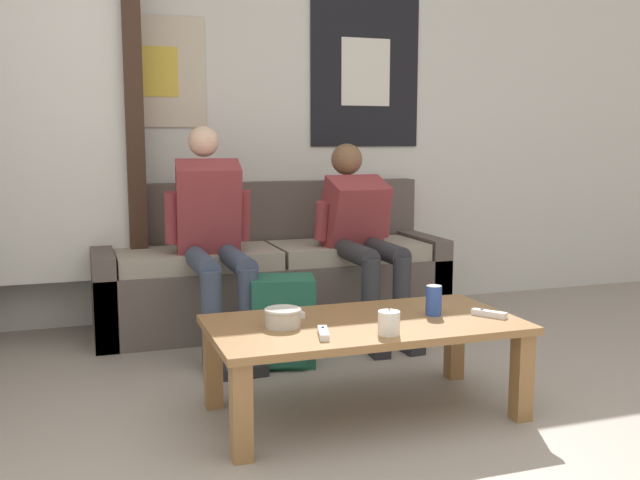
{
  "coord_description": "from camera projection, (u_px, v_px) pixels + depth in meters",
  "views": [
    {
      "loc": [
        -1.26,
        -1.64,
        1.1
      ],
      "look_at": [
        -0.18,
        1.5,
        0.63
      ],
      "focal_mm": 40.0,
      "sensor_mm": 36.0,
      "label": 1
    }
  ],
  "objects": [
    {
      "name": "ceramic_bowl",
      "position": [
        283.0,
        316.0,
        2.75
      ],
      "size": [
        0.15,
        0.15,
        0.07
      ],
      "color": "#B7B2A8",
      "rests_on": "coffee_table"
    },
    {
      "name": "game_controller_near_left",
      "position": [
        294.0,
        312.0,
        2.95
      ],
      "size": [
        0.06,
        0.15,
        0.03
      ],
      "color": "white",
      "rests_on": "coffee_table"
    },
    {
      "name": "person_seated_teen",
      "position": [
        361.0,
        231.0,
        4.06
      ],
      "size": [
        0.47,
        0.88,
        1.08
      ],
      "color": "#2D2D33",
      "rests_on": "ground_plane"
    },
    {
      "name": "person_seated_adult",
      "position": [
        213.0,
        230.0,
        3.77
      ],
      "size": [
        0.47,
        0.93,
        1.18
      ],
      "color": "#384256",
      "rests_on": "ground_plane"
    },
    {
      "name": "game_controller_far_center",
      "position": [
        323.0,
        333.0,
        2.63
      ],
      "size": [
        0.07,
        0.15,
        0.03
      ],
      "color": "white",
      "rests_on": "coffee_table"
    },
    {
      "name": "backpack",
      "position": [
        283.0,
        323.0,
        3.51
      ],
      "size": [
        0.36,
        0.33,
        0.44
      ],
      "color": "#1E5642",
      "rests_on": "ground_plane"
    },
    {
      "name": "wall_back",
      "position": [
        283.0,
        112.0,
        4.51
      ],
      "size": [
        10.0,
        0.07,
        2.55
      ],
      "color": "silver",
      "rests_on": "ground_plane"
    },
    {
      "name": "drink_can_blue",
      "position": [
        434.0,
        300.0,
        2.94
      ],
      "size": [
        0.07,
        0.07,
        0.12
      ],
      "color": "#28479E",
      "rests_on": "coffee_table"
    },
    {
      "name": "coffee_table",
      "position": [
        364.0,
        335.0,
        2.86
      ],
      "size": [
        1.24,
        0.64,
        0.39
      ],
      "color": "olive",
      "rests_on": "ground_plane"
    },
    {
      "name": "pillar_candle",
      "position": [
        389.0,
        323.0,
        2.64
      ],
      "size": [
        0.08,
        0.08,
        0.1
      ],
      "color": "silver",
      "rests_on": "coffee_table"
    },
    {
      "name": "door_frame",
      "position": [
        49.0,
        122.0,
        3.88
      ],
      "size": [
        1.0,
        0.1,
        2.15
      ],
      "color": "#382319",
      "rests_on": "ground_plane"
    },
    {
      "name": "couch",
      "position": [
        271.0,
        276.0,
        4.29
      ],
      "size": [
        2.06,
        0.66,
        0.84
      ],
      "color": "#564C47",
      "rests_on": "ground_plane"
    },
    {
      "name": "game_controller_near_right",
      "position": [
        489.0,
        314.0,
        2.92
      ],
      "size": [
        0.11,
        0.14,
        0.03
      ],
      "color": "white",
      "rests_on": "coffee_table"
    }
  ]
}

